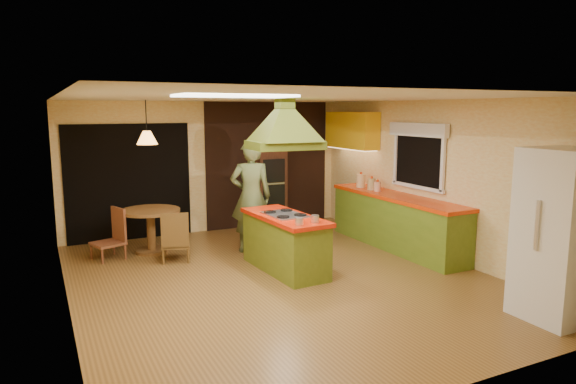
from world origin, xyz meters
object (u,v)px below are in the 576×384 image
canister_large (361,181)px  man (251,197)px  refrigerator (562,235)px  wall_oven (268,184)px  dining_table (151,222)px  kitchen_island (285,242)px

canister_large → man: bearing=-177.3°
refrigerator → canister_large: size_ratio=7.95×
wall_oven → dining_table: 2.61m
kitchen_island → dining_table: (-1.56, 1.86, 0.09)m
man → kitchen_island: bearing=111.0°
refrigerator → wall_oven: refrigerator is taller
kitchen_island → wall_oven: bearing=67.8°
canister_large → refrigerator: bearing=-92.6°
man → dining_table: bearing=-5.8°
canister_large → wall_oven: bearing=133.9°
kitchen_island → refrigerator: refrigerator is taller
kitchen_island → refrigerator: 3.59m
kitchen_island → dining_table: size_ratio=1.75×
kitchen_island → wall_oven: size_ratio=0.95×
refrigerator → dining_table: (-3.57, 4.79, -0.46)m
kitchen_island → man: size_ratio=0.91×
man → refrigerator: bearing=135.2°
dining_table → man: bearing=-24.4°
dining_table → refrigerator: bearing=-53.3°
man → wall_oven: bearing=-104.7°
man → canister_large: bearing=-158.7°
refrigerator → wall_oven: (-1.10, 5.55, -0.08)m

